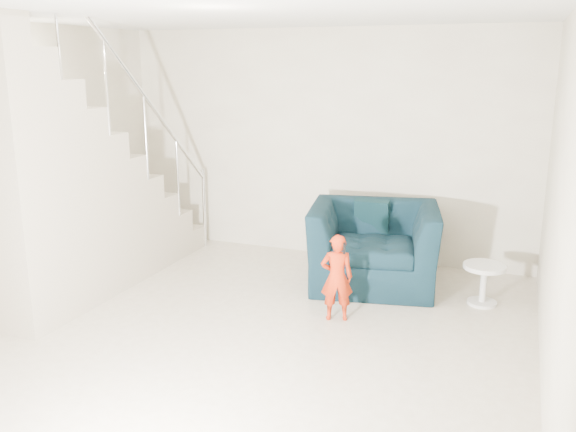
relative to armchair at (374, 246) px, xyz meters
The scene contains 11 objects.
floor 2.12m from the armchair, 114.17° to the right, with size 5.50×5.50×0.00m, color tan.
ceiling 3.08m from the armchair, 114.17° to the right, with size 5.50×5.50×0.00m, color silver.
back_wall 1.52m from the armchair, 134.88° to the left, with size 5.00×5.00×0.00m, color #B6A894.
right_wall 2.68m from the armchair, 48.98° to the right, with size 5.50×5.50×0.00m, color #B6A894.
armchair is the anchor object (origin of this frame).
toddler 1.03m from the armchair, 95.43° to the right, with size 0.30×0.19×0.81m, color #940410.
side_table 1.16m from the armchair, ahead, with size 0.41×0.41×0.41m.
staircase 3.19m from the armchair, 154.74° to the right, with size 1.02×3.03×3.62m.
cushion 0.43m from the armchair, 107.30° to the left, with size 0.38×0.11×0.36m, color black.
throw 0.55m from the armchair, behind, with size 0.04×0.43×0.48m, color black.
phone 1.10m from the armchair, 91.10° to the right, with size 0.02×0.05×0.10m, color black.
Camera 1 is at (2.22, -4.17, 2.30)m, focal length 38.00 mm.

